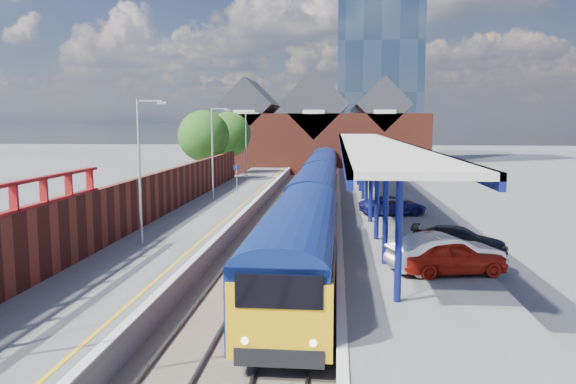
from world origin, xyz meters
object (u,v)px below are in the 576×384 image
object	(u,v)px
lamp_post_c	(214,147)
parked_car_red	(451,256)
parked_car_dark	(459,240)
parked_car_blue	(393,206)
lamp_post_b	(142,162)
platform_sign	(237,175)
parked_car_silver	(446,253)
train	(319,179)
lamp_post_d	(247,140)

from	to	relation	value
lamp_post_c	parked_car_red	size ratio (longest dim) A/B	1.65
parked_car_dark	parked_car_blue	world-z (taller)	parked_car_dark
lamp_post_b	platform_sign	bearing A→B (deg)	85.67
lamp_post_b	parked_car_silver	bearing A→B (deg)	-16.57
parked_car_silver	parked_car_blue	world-z (taller)	parked_car_silver
lamp_post_b	platform_sign	size ratio (longest dim) A/B	2.80
train	parked_car_silver	xyz separation A→B (m)	(5.80, -24.65, -0.36)
lamp_post_d	parked_car_silver	bearing A→B (deg)	-69.26
lamp_post_d	platform_sign	bearing A→B (deg)	-84.44
lamp_post_d	parked_car_dark	xyz separation A→B (m)	(14.86, -32.81, -3.38)
lamp_post_b	parked_car_dark	distance (m)	15.26
lamp_post_d	parked_car_dark	size ratio (longest dim) A/B	1.67
train	parked_car_silver	distance (m)	25.33
parked_car_silver	train	bearing A→B (deg)	-4.80
platform_sign	parked_car_silver	world-z (taller)	platform_sign
lamp_post_d	parked_car_red	xyz separation A→B (m)	(13.81, -36.36, -3.27)
lamp_post_b	parked_car_blue	world-z (taller)	lamp_post_b
parked_car_silver	parked_car_blue	distance (m)	13.82
lamp_post_c	parked_car_red	world-z (taller)	lamp_post_c
lamp_post_d	parked_car_red	world-z (taller)	lamp_post_d
lamp_post_d	train	bearing A→B (deg)	-55.45
lamp_post_c	platform_sign	distance (m)	3.34
lamp_post_c	parked_car_dark	size ratio (longest dim) A/B	1.67
parked_car_dark	train	bearing A→B (deg)	31.98
parked_car_dark	platform_sign	bearing A→B (deg)	49.52
parked_car_dark	lamp_post_d	bearing A→B (deg)	38.22
parked_car_silver	platform_sign	bearing A→B (deg)	11.08
lamp_post_c	parked_car_silver	size ratio (longest dim) A/B	1.52
parked_car_red	parked_car_silver	bearing A→B (deg)	15.57
train	parked_car_blue	distance (m)	12.00
lamp_post_c	parked_car_red	bearing A→B (deg)	-55.86
lamp_post_d	platform_sign	xyz separation A→B (m)	(1.36, -14.00, -2.30)
platform_sign	parked_car_blue	size ratio (longest dim) A/B	0.59
train	lamp_post_d	size ratio (longest dim) A/B	9.42
lamp_post_b	lamp_post_c	world-z (taller)	same
parked_car_red	lamp_post_c	bearing A→B (deg)	22.53
parked_car_red	train	bearing A→B (deg)	1.80
lamp_post_c	lamp_post_d	xyz separation A→B (m)	(0.00, 16.00, 0.00)
lamp_post_b	platform_sign	distance (m)	18.20
platform_sign	parked_car_dark	world-z (taller)	platform_sign
parked_car_dark	parked_car_blue	size ratio (longest dim) A/B	0.99
lamp_post_b	parked_car_red	bearing A→B (deg)	-17.53
parked_car_red	parked_car_dark	distance (m)	3.70
parked_car_silver	parked_car_dark	xyz separation A→B (m)	(1.21, 3.25, -0.15)
parked_car_blue	parked_car_silver	bearing A→B (deg)	170.15
parked_car_red	parked_car_blue	size ratio (longest dim) A/B	1.00
train	parked_car_red	bearing A→B (deg)	-76.58
parked_car_silver	parked_car_blue	bearing A→B (deg)	-15.17
parked_car_dark	parked_car_silver	bearing A→B (deg)	173.45
train	platform_sign	bearing A→B (deg)	-158.25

